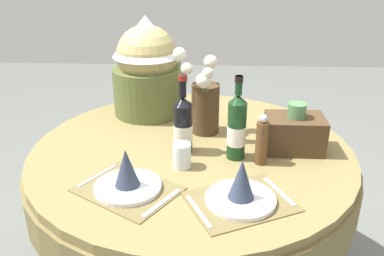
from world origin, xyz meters
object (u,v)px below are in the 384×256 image
tumbler_mid (182,155)px  woven_basket_side_right (294,132)px  pepper_mill (262,141)px  flower_vase (204,100)px  place_setting_right (241,190)px  dining_table (192,176)px  wine_bottle_left (183,124)px  place_setting_left (127,178)px  wine_bottle_centre (237,127)px  gift_tub_back_left (147,64)px

tumbler_mid → woven_basket_side_right: bearing=20.5°
woven_basket_side_right → pepper_mill: bearing=-139.5°
flower_vase → woven_basket_side_right: (0.38, -0.15, -0.08)m
place_setting_right → flower_vase: 0.59m
dining_table → wine_bottle_left: size_ratio=4.14×
place_setting_left → woven_basket_side_right: 0.73m
place_setting_left → wine_bottle_centre: size_ratio=1.23×
wine_bottle_left → pepper_mill: 0.33m
wine_bottle_left → dining_table: bearing=40.2°
place_setting_left → pepper_mill: 0.54m
place_setting_left → wine_bottle_centre: 0.48m
dining_table → gift_tub_back_left: (-0.24, 0.40, 0.39)m
tumbler_mid → pepper_mill: (0.31, 0.04, 0.05)m
wine_bottle_left → tumbler_mid: wine_bottle_left is taller
gift_tub_back_left → wine_bottle_left: bearing=-64.6°
pepper_mill → woven_basket_side_right: (0.15, 0.13, -0.02)m
place_setting_right → gift_tub_back_left: 0.92m
pepper_mill → woven_basket_side_right: pepper_mill is taller
pepper_mill → wine_bottle_centre: bearing=155.2°
place_setting_left → wine_bottle_left: wine_bottle_left is taller
gift_tub_back_left → woven_basket_side_right: size_ratio=2.05×
dining_table → place_setting_right: 0.47m
wine_bottle_centre → flower_vase: bearing=119.7°
flower_vase → woven_basket_side_right: 0.42m
dining_table → pepper_mill: pepper_mill is taller
wine_bottle_left → flower_vase: bearing=67.7°
gift_tub_back_left → woven_basket_side_right: bearing=-30.1°
dining_table → gift_tub_back_left: gift_tub_back_left is taller
place_setting_right → pepper_mill: size_ratio=2.00×
dining_table → pepper_mill: (0.28, -0.11, 0.23)m
place_setting_right → pepper_mill: 0.30m
flower_vase → tumbler_mid: bearing=-103.3°
flower_vase → place_setting_left: bearing=-117.3°
place_setting_left → woven_basket_side_right: bearing=28.4°
tumbler_mid → pepper_mill: bearing=8.0°
dining_table → pepper_mill: bearing=-22.3°
place_setting_left → pepper_mill: bearing=24.0°
place_setting_left → gift_tub_back_left: gift_tub_back_left is taller
dining_table → tumbler_mid: size_ratio=14.12×
wine_bottle_left → wine_bottle_centre: bearing=-10.7°
flower_vase → gift_tub_back_left: (-0.28, 0.23, 0.10)m
place_setting_left → wine_bottle_centre: wine_bottle_centre is taller
flower_vase → pepper_mill: size_ratio=1.91×
dining_table → place_setting_left: (-0.21, -0.33, 0.18)m
dining_table → flower_vase: size_ratio=3.47×
woven_basket_side_right → wine_bottle_left: bearing=-174.7°
place_setting_left → tumbler_mid: place_setting_left is taller
place_setting_left → flower_vase: flower_vase is taller
flower_vase → woven_basket_side_right: bearing=-21.9°
flower_vase → woven_basket_side_right: flower_vase is taller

